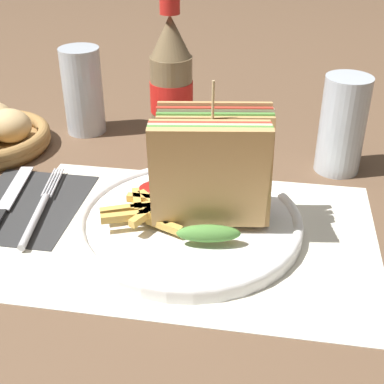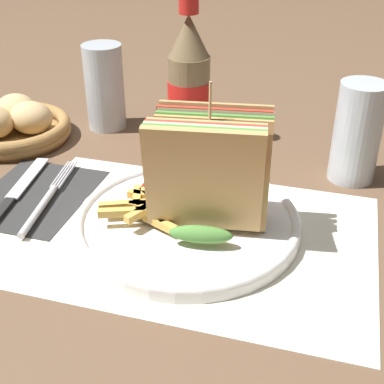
{
  "view_description": "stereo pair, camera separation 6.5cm",
  "coord_description": "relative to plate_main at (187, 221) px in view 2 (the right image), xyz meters",
  "views": [
    {
      "loc": [
        0.11,
        -0.54,
        0.37
      ],
      "look_at": [
        0.02,
        0.01,
        0.04
      ],
      "focal_mm": 50.0,
      "sensor_mm": 36.0,
      "label": 1
    },
    {
      "loc": [
        0.18,
        -0.53,
        0.37
      ],
      "look_at": [
        0.02,
        0.01,
        0.04
      ],
      "focal_mm": 50.0,
      "sensor_mm": 36.0,
      "label": 2
    }
  ],
  "objects": [
    {
      "name": "placemat",
      "position": [
        0.0,
        -0.01,
        -0.01
      ],
      "size": [
        0.44,
        0.3,
        0.0
      ],
      "color": "silver",
      "rests_on": "ground_plane"
    },
    {
      "name": "bread_basket",
      "position": [
        -0.34,
        0.17,
        0.01
      ],
      "size": [
        0.18,
        0.18,
        0.06
      ],
      "color": "olive",
      "rests_on": "ground_plane"
    },
    {
      "name": "ground_plane",
      "position": [
        -0.02,
        0.01,
        -0.01
      ],
      "size": [
        4.0,
        4.0,
        0.0
      ],
      "primitive_type": "plane",
      "color": "brown"
    },
    {
      "name": "glass_near",
      "position": [
        0.19,
        0.19,
        0.05
      ],
      "size": [
        0.06,
        0.06,
        0.14
      ],
      "color": "silver",
      "rests_on": "ground_plane"
    },
    {
      "name": "club_sandwich",
      "position": [
        0.03,
        -0.0,
        0.07
      ],
      "size": [
        0.14,
        0.11,
        0.17
      ],
      "color": "tan",
      "rests_on": "plate_main"
    },
    {
      "name": "fork",
      "position": [
        -0.19,
        -0.01,
        -0.0
      ],
      "size": [
        0.04,
        0.19,
        0.01
      ],
      "rotation": [
        0.0,
        0.0,
        0.15
      ],
      "color": "silver",
      "rests_on": "napkin"
    },
    {
      "name": "glass_far",
      "position": [
        -0.22,
        0.26,
        0.05
      ],
      "size": [
        0.06,
        0.06,
        0.14
      ],
      "color": "silver",
      "rests_on": "ground_plane"
    },
    {
      "name": "coke_bottle_near",
      "position": [
        -0.07,
        0.24,
        0.08
      ],
      "size": [
        0.07,
        0.07,
        0.22
      ],
      "color": "#7A6647",
      "rests_on": "ground_plane"
    },
    {
      "name": "knife",
      "position": [
        -0.24,
        0.01,
        -0.0
      ],
      "size": [
        0.04,
        0.19,
        0.0
      ],
      "rotation": [
        0.0,
        0.0,
        0.15
      ],
      "color": "black",
      "rests_on": "napkin"
    },
    {
      "name": "ketchup_blob",
      "position": [
        -0.05,
        0.04,
        0.02
      ],
      "size": [
        0.05,
        0.04,
        0.02
      ],
      "color": "maroon",
      "rests_on": "plate_main"
    },
    {
      "name": "napkin",
      "position": [
        -0.22,
        0.01,
        -0.01
      ],
      "size": [
        0.14,
        0.18,
        0.0
      ],
      "color": "#2D2D2D",
      "rests_on": "ground_plane"
    },
    {
      "name": "fries_pile",
      "position": [
        -0.05,
        -0.01,
        0.02
      ],
      "size": [
        0.11,
        0.08,
        0.02
      ],
      "color": "gold",
      "rests_on": "plate_main"
    },
    {
      "name": "plate_main",
      "position": [
        0.0,
        0.0,
        0.0
      ],
      "size": [
        0.27,
        0.27,
        0.02
      ],
      "color": "white",
      "rests_on": "ground_plane"
    }
  ]
}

